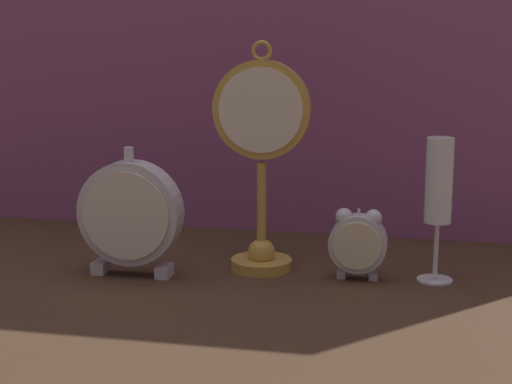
{
  "coord_description": "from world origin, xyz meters",
  "views": [
    {
      "loc": [
        0.26,
        -1.11,
        0.37
      ],
      "look_at": [
        0.0,
        0.08,
        0.12
      ],
      "focal_mm": 60.0,
      "sensor_mm": 36.0,
      "label": 1
    }
  ],
  "objects_px": {
    "alarm_clock_twin_bell": "(358,241)",
    "champagne_flute": "(439,191)",
    "pocket_watch_on_stand": "(261,160)",
    "mantel_clock_silver": "(130,214)"
  },
  "relations": [
    {
      "from": "pocket_watch_on_stand",
      "to": "mantel_clock_silver",
      "type": "relative_size",
      "value": 1.79
    },
    {
      "from": "mantel_clock_silver",
      "to": "champagne_flute",
      "type": "relative_size",
      "value": 0.92
    },
    {
      "from": "alarm_clock_twin_bell",
      "to": "champagne_flute",
      "type": "distance_m",
      "value": 0.13
    },
    {
      "from": "pocket_watch_on_stand",
      "to": "champagne_flute",
      "type": "bearing_deg",
      "value": -0.96
    },
    {
      "from": "pocket_watch_on_stand",
      "to": "mantel_clock_silver",
      "type": "height_order",
      "value": "pocket_watch_on_stand"
    },
    {
      "from": "mantel_clock_silver",
      "to": "champagne_flute",
      "type": "bearing_deg",
      "value": 8.44
    },
    {
      "from": "alarm_clock_twin_bell",
      "to": "champagne_flute",
      "type": "xyz_separation_m",
      "value": [
        0.11,
        0.02,
        0.07
      ]
    },
    {
      "from": "alarm_clock_twin_bell",
      "to": "mantel_clock_silver",
      "type": "distance_m",
      "value": 0.33
    },
    {
      "from": "pocket_watch_on_stand",
      "to": "alarm_clock_twin_bell",
      "type": "height_order",
      "value": "pocket_watch_on_stand"
    },
    {
      "from": "pocket_watch_on_stand",
      "to": "mantel_clock_silver",
      "type": "bearing_deg",
      "value": -159.04
    }
  ]
}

